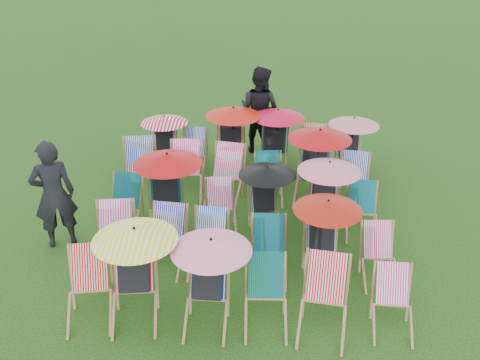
# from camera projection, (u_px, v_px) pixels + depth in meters

# --- Properties ---
(ground) EXTENTS (100.00, 100.00, 0.00)m
(ground) POSITION_uv_depth(u_px,v_px,m) (244.00, 232.00, 9.21)
(ground) COLOR black
(ground) RESTS_ON ground
(deckchair_0) EXTENTS (0.76, 0.95, 0.93)m
(deckchair_0) POSITION_uv_depth(u_px,v_px,m) (89.00, 289.00, 7.13)
(deckchair_0) COLOR olive
(deckchair_0) RESTS_ON ground
(deckchair_1) EXTENTS (1.13, 1.21, 1.33)m
(deckchair_1) POSITION_uv_depth(u_px,v_px,m) (134.00, 273.00, 7.05)
(deckchair_1) COLOR olive
(deckchair_1) RESTS_ON ground
(deckchair_2) EXTENTS (1.06, 1.10, 1.26)m
(deckchair_2) POSITION_uv_depth(u_px,v_px,m) (208.00, 282.00, 6.95)
(deckchair_2) COLOR olive
(deckchair_2) RESTS_ON ground
(deckchair_3) EXTENTS (0.63, 0.85, 0.89)m
(deckchair_3) POSITION_uv_depth(u_px,v_px,m) (266.00, 297.00, 7.01)
(deckchair_3) COLOR olive
(deckchair_3) RESTS_ON ground
(deckchair_4) EXTENTS (0.76, 0.97, 0.96)m
(deckchair_4) POSITION_uv_depth(u_px,v_px,m) (324.00, 301.00, 6.89)
(deckchair_4) COLOR olive
(deckchair_4) RESTS_ON ground
(deckchair_5) EXTENTS (0.57, 0.77, 0.81)m
(deckchair_5) POSITION_uv_depth(u_px,v_px,m) (393.00, 304.00, 6.95)
(deckchair_5) COLOR olive
(deckchair_5) RESTS_ON ground
(deckchair_6) EXTENTS (0.75, 0.96, 0.96)m
(deckchair_6) POSITION_uv_depth(u_px,v_px,m) (114.00, 240.00, 8.13)
(deckchair_6) COLOR olive
(deckchair_6) RESTS_ON ground
(deckchair_7) EXTENTS (0.68, 0.89, 0.91)m
(deckchair_7) POSITION_uv_depth(u_px,v_px,m) (165.00, 241.00, 8.16)
(deckchair_7) COLOR olive
(deckchair_7) RESTS_ON ground
(deckchair_8) EXTENTS (0.63, 0.84, 0.88)m
(deckchair_8) POSITION_uv_depth(u_px,v_px,m) (208.00, 244.00, 8.11)
(deckchair_8) COLOR olive
(deckchair_8) RESTS_ON ground
(deckchair_9) EXTENTS (0.59, 0.81, 0.86)m
(deckchair_9) POSITION_uv_depth(u_px,v_px,m) (269.00, 251.00, 7.96)
(deckchair_9) COLOR olive
(deckchair_9) RESTS_ON ground
(deckchair_10) EXTENTS (1.02, 1.07, 1.21)m
(deckchair_10) POSITION_uv_depth(u_px,v_px,m) (324.00, 237.00, 7.92)
(deckchair_10) COLOR olive
(deckchair_10) RESTS_ON ground
(deckchair_11) EXTENTS (0.58, 0.78, 0.81)m
(deckchair_11) POSITION_uv_depth(u_px,v_px,m) (380.00, 256.00, 7.88)
(deckchair_11) COLOR olive
(deckchair_11) RESTS_ON ground
(deckchair_12) EXTENTS (0.69, 0.89, 0.90)m
(deckchair_12) POSITION_uv_depth(u_px,v_px,m) (122.00, 206.00, 9.10)
(deckchair_12) COLOR olive
(deckchair_12) RESTS_ON ground
(deckchair_13) EXTENTS (1.16, 1.26, 1.37)m
(deckchair_13) POSITION_uv_depth(u_px,v_px,m) (167.00, 192.00, 8.99)
(deckchair_13) COLOR olive
(deckchair_13) RESTS_ON ground
(deckchair_14) EXTENTS (0.65, 0.83, 0.82)m
(deckchair_14) POSITION_uv_depth(u_px,v_px,m) (221.00, 208.00, 9.13)
(deckchair_14) COLOR olive
(deckchair_14) RESTS_ON ground
(deckchair_15) EXTENTS (0.97, 1.06, 1.15)m
(deckchair_15) POSITION_uv_depth(u_px,v_px,m) (265.00, 198.00, 9.03)
(deckchair_15) COLOR olive
(deckchair_15) RESTS_ON ground
(deckchair_16) EXTENTS (1.06, 1.12, 1.25)m
(deckchair_16) POSITION_uv_depth(u_px,v_px,m) (324.00, 196.00, 8.97)
(deckchair_16) COLOR olive
(deckchair_16) RESTS_ON ground
(deckchair_17) EXTENTS (0.59, 0.80, 0.84)m
(deckchair_17) POSITION_uv_depth(u_px,v_px,m) (362.00, 212.00, 9.00)
(deckchair_17) COLOR olive
(deckchair_17) RESTS_ON ground
(deckchair_18) EXTENTS (0.85, 1.05, 1.03)m
(deckchair_18) POSITION_uv_depth(u_px,v_px,m) (140.00, 169.00, 10.21)
(deckchair_18) COLOR olive
(deckchair_18) RESTS_ON ground
(deckchair_19) EXTENTS (0.73, 0.97, 1.00)m
(deckchair_19) POSITION_uv_depth(u_px,v_px,m) (185.00, 172.00, 10.14)
(deckchair_19) COLOR olive
(deckchair_19) RESTS_ON ground
(deckchair_20) EXTENTS (0.81, 1.02, 0.99)m
(deckchair_20) POSITION_uv_depth(u_px,v_px,m) (225.00, 176.00, 10.02)
(deckchair_20) COLOR olive
(deckchair_20) RESTS_ON ground
(deckchair_21) EXTENTS (0.62, 0.82, 0.84)m
(deckchair_21) POSITION_uv_depth(u_px,v_px,m) (269.00, 179.00, 10.06)
(deckchair_21) COLOR olive
(deckchair_21) RESTS_ON ground
(deckchair_22) EXTENTS (1.17, 1.25, 1.39)m
(deckchair_22) POSITION_uv_depth(u_px,v_px,m) (315.00, 164.00, 9.90)
(deckchair_22) COLOR olive
(deckchair_22) RESTS_ON ground
(deckchair_23) EXTENTS (0.73, 0.92, 0.91)m
(deckchair_23) POSITION_uv_depth(u_px,v_px,m) (353.00, 182.00, 9.88)
(deckchair_23) COLOR olive
(deckchair_23) RESTS_ON ground
(deckchair_24) EXTENTS (0.97, 1.04, 1.16)m
(deckchair_24) POSITION_uv_depth(u_px,v_px,m) (162.00, 142.00, 11.15)
(deckchair_24) COLOR olive
(deckchair_24) RESTS_ON ground
(deckchair_25) EXTENTS (0.63, 0.83, 0.86)m
(deckchair_25) POSITION_uv_depth(u_px,v_px,m) (193.00, 153.00, 11.09)
(deckchair_25) COLOR olive
(deckchair_25) RESTS_ON ground
(deckchair_26) EXTENTS (1.14, 1.19, 1.36)m
(deckchair_26) POSITION_uv_depth(u_px,v_px,m) (231.00, 139.00, 11.02)
(deckchair_26) COLOR olive
(deckchair_26) RESTS_ON ground
(deckchair_27) EXTENTS (1.10, 1.15, 1.30)m
(deckchair_27) POSITION_uv_depth(u_px,v_px,m) (275.00, 139.00, 11.06)
(deckchair_27) COLOR olive
(deckchair_27) RESTS_ON ground
(deckchair_28) EXTENTS (0.70, 0.93, 0.96)m
(deckchair_28) POSITION_uv_depth(u_px,v_px,m) (313.00, 152.00, 10.99)
(deckchair_28) COLOR olive
(deckchair_28) RESTS_ON ground
(deckchair_29) EXTENTS (1.02, 1.06, 1.21)m
(deckchair_29) POSITION_uv_depth(u_px,v_px,m) (350.00, 146.00, 10.90)
(deckchair_29) COLOR olive
(deckchair_29) RESTS_ON ground
(person_left) EXTENTS (0.80, 0.69, 1.85)m
(person_left) POSITION_uv_depth(u_px,v_px,m) (54.00, 195.00, 8.48)
(person_left) COLOR black
(person_left) RESTS_ON ground
(person_rear) EXTENTS (1.18, 1.10, 1.95)m
(person_rear) POSITION_uv_depth(u_px,v_px,m) (260.00, 110.00, 11.79)
(person_rear) COLOR black
(person_rear) RESTS_ON ground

